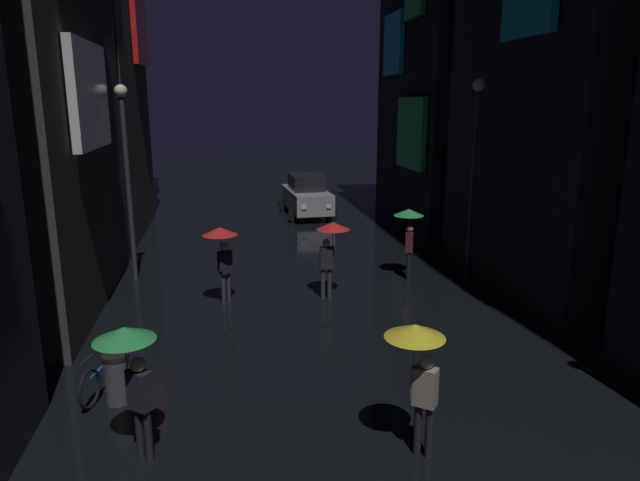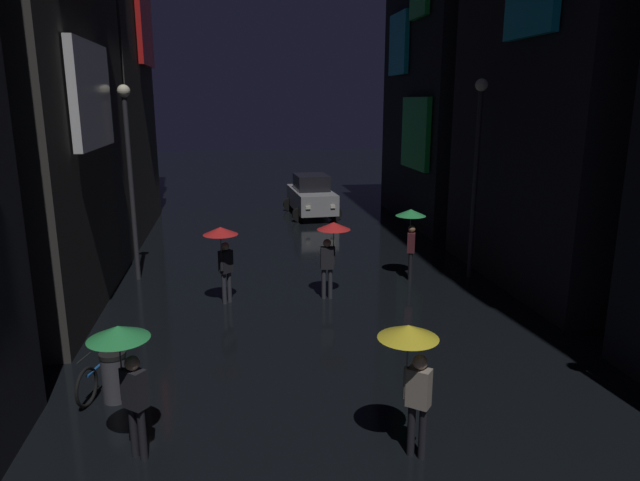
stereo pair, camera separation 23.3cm
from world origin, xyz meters
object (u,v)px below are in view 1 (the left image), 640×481
streetlamp_left_far (127,162)px  streetlamp_right_far (474,158)px  car_distant (307,196)px  trash_bin (117,378)px  pedestrian_near_crossing_green (130,357)px  pedestrian_foreground_left_red (331,239)px  pedestrian_midstreet_left_yellow (418,354)px  pedestrian_foreground_right_red (222,244)px  bicycle_parked_at_storefront (105,373)px  pedestrian_far_right_green (409,224)px

streetlamp_left_far → streetlamp_right_far: (10.00, -1.35, 0.09)m
car_distant → trash_bin: car_distant is taller
pedestrian_near_crossing_green → streetlamp_right_far: streetlamp_right_far is taller
pedestrian_near_crossing_green → car_distant: (5.29, 18.11, -0.74)m
pedestrian_near_crossing_green → pedestrian_foreground_left_red: (4.23, 6.60, 0.00)m
pedestrian_midstreet_left_yellow → pedestrian_foreground_left_red: 7.21m
pedestrian_foreground_left_red → car_distant: size_ratio=0.50×
pedestrian_foreground_right_red → streetlamp_right_far: bearing=9.9°
pedestrian_foreground_right_red → trash_bin: bearing=-111.9°
bicycle_parked_at_storefront → streetlamp_left_far: streetlamp_left_far is taller
pedestrian_foreground_right_red → streetlamp_left_far: size_ratio=0.37×
pedestrian_foreground_right_red → pedestrian_foreground_left_red: bearing=1.4°
pedestrian_foreground_right_red → trash_bin: (-1.90, -4.75, -1.20)m
bicycle_parked_at_storefront → car_distant: (6.15, 15.90, 0.54)m
car_distant → streetlamp_left_far: (-6.55, -8.94, 2.63)m
pedestrian_midstreet_left_yellow → bicycle_parked_at_storefront: (-5.01, 2.82, -1.28)m
car_distant → pedestrian_near_crossing_green: bearing=-106.3°
trash_bin → streetlamp_left_far: bearing=95.4°
pedestrian_midstreet_left_yellow → car_distant: 18.77m
pedestrian_near_crossing_green → car_distant: size_ratio=0.50×
bicycle_parked_at_storefront → pedestrian_midstreet_left_yellow: bearing=-29.3°
pedestrian_foreground_right_red → trash_bin: 5.25m
streetlamp_left_far → streetlamp_right_far: 10.09m
pedestrian_near_crossing_green → pedestrian_midstreet_left_yellow: bearing=-8.4°
streetlamp_right_far → pedestrian_near_crossing_green: bearing=-138.2°
pedestrian_foreground_right_red → pedestrian_far_right_green: size_ratio=1.00×
pedestrian_far_right_green → pedestrian_foreground_left_red: bearing=-151.8°
pedestrian_midstreet_left_yellow → pedestrian_foreground_left_red: (0.07, 7.21, 0.00)m
bicycle_parked_at_storefront → car_distant: bearing=68.9°
pedestrian_near_crossing_green → streetlamp_left_far: 9.44m
pedestrian_far_right_green → bicycle_parked_at_storefront: pedestrian_far_right_green is taller
pedestrian_near_crossing_green → pedestrian_far_right_green: (6.89, 8.02, 0.00)m
pedestrian_near_crossing_green → pedestrian_foreground_left_red: 7.84m
pedestrian_foreground_right_red → streetlamp_right_far: streetlamp_right_far is taller
pedestrian_midstreet_left_yellow → bicycle_parked_at_storefront: 5.89m
pedestrian_far_right_green → car_distant: (-1.60, 10.09, -0.74)m
pedestrian_foreground_right_red → streetlamp_left_far: (-2.60, 2.64, 1.88)m
pedestrian_far_right_green → streetlamp_left_far: bearing=172.0°
bicycle_parked_at_storefront → car_distant: size_ratio=0.42×
car_distant → streetlamp_right_far: streetlamp_right_far is taller
pedestrian_near_crossing_green → pedestrian_far_right_green: same height
pedestrian_foreground_right_red → streetlamp_right_far: (7.40, 1.29, 1.98)m
pedestrian_midstreet_left_yellow → pedestrian_far_right_green: 9.06m
pedestrian_midstreet_left_yellow → pedestrian_foreground_right_red: bearing=111.5°
pedestrian_near_crossing_green → trash_bin: 2.22m
pedestrian_far_right_green → streetlamp_right_far: streetlamp_right_far is taller
streetlamp_left_far → streetlamp_right_far: bearing=-7.7°
pedestrian_foreground_left_red → streetlamp_left_far: size_ratio=0.37×
pedestrian_far_right_green → bicycle_parked_at_storefront: (-7.75, -5.82, -1.28)m
pedestrian_near_crossing_green → car_distant: bearing=73.7°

